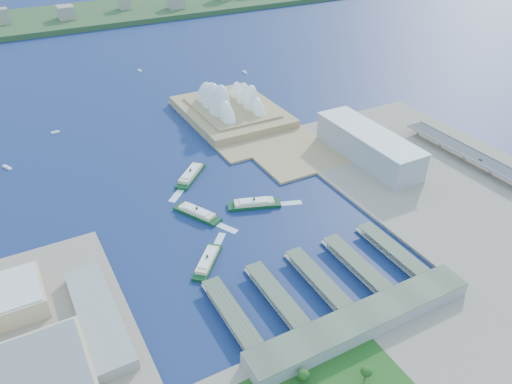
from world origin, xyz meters
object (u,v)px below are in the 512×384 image
car_c (480,160)px  opera_house (231,96)px  toaster_building (368,146)px  ferry_a (197,211)px  ferry_c (207,260)px  ferry_b (191,173)px  ferry_d (254,202)px

car_c → opera_house: bearing=-56.2°
toaster_building → car_c: bearing=-40.2°
ferry_a → ferry_c: 78.54m
opera_house → ferry_a: opera_house is taller
toaster_building → ferry_b: size_ratio=2.61×
opera_house → ferry_d: size_ratio=3.16×
ferry_b → ferry_c: (-45.45, -151.39, -0.73)m
opera_house → ferry_d: bearing=-110.3°
opera_house → ferry_a: (-143.28, -209.38, -26.74)m
ferry_c → car_c: car_c is taller
toaster_building → ferry_a: bearing=-177.7°
ferry_b → car_c: car_c is taller
toaster_building → ferry_b: bearing=162.4°
toaster_building → ferry_a: (-233.28, -9.38, -15.24)m
ferry_a → ferry_b: bearing=45.3°
ferry_c → car_c: (355.81, -0.55, 10.59)m
opera_house → car_c: opera_house is taller
ferry_a → ferry_d: ferry_d is taller
ferry_a → ferry_d: bearing=-39.8°
toaster_building → ferry_a: 233.97m
ferry_c → ferry_b: bearing=-64.6°
ferry_a → ferry_b: ferry_b is taller
ferry_d → car_c: car_c is taller
toaster_building → car_c: (101.00, -85.46, -5.03)m
opera_house → car_c: size_ratio=42.12×
ferry_a → ferry_c: bearing=-133.1°
car_c → ferry_c: bearing=-0.1°
opera_house → toaster_building: (90.00, -200.00, -11.50)m
ferry_b → car_c: 345.69m
toaster_building → car_c: 132.40m
toaster_building → car_c: toaster_building is taller
ferry_a → ferry_c: size_ratio=1.08×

